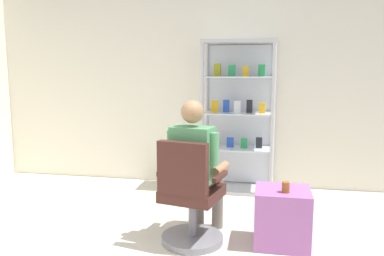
{
  "coord_description": "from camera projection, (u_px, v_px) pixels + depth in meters",
  "views": [
    {
      "loc": [
        0.75,
        -2.22,
        1.57
      ],
      "look_at": [
        0.06,
        1.4,
        1.0
      ],
      "focal_mm": 36.92,
      "sensor_mm": 36.0,
      "label": 1
    }
  ],
  "objects": [
    {
      "name": "seated_shopkeeper",
      "position": [
        197.0,
        163.0,
        3.58
      ],
      "size": [
        0.54,
        0.61,
        1.29
      ],
      "color": "slate",
      "rests_on": "ground"
    },
    {
      "name": "display_cabinet_main",
      "position": [
        238.0,
        115.0,
        5.0
      ],
      "size": [
        0.9,
        0.45,
        1.9
      ],
      "color": "#B7B7BC",
      "rests_on": "ground"
    },
    {
      "name": "office_chair",
      "position": [
        190.0,
        202.0,
        3.48
      ],
      "size": [
        0.61,
        0.58,
        0.96
      ],
      "color": "slate",
      "rests_on": "ground"
    },
    {
      "name": "back_wall",
      "position": [
        210.0,
        84.0,
        5.24
      ],
      "size": [
        6.0,
        0.1,
        2.7
      ],
      "primitive_type": "cube",
      "color": "silver",
      "rests_on": "ground"
    },
    {
      "name": "tea_glass",
      "position": [
        286.0,
        187.0,
        3.38
      ],
      "size": [
        0.07,
        0.07,
        0.09
      ],
      "primitive_type": "cylinder",
      "color": "brown",
      "rests_on": "storage_crate"
    },
    {
      "name": "storage_crate",
      "position": [
        282.0,
        217.0,
        3.5
      ],
      "size": [
        0.48,
        0.44,
        0.51
      ],
      "primitive_type": "cube",
      "color": "#9E599E",
      "rests_on": "ground"
    }
  ]
}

